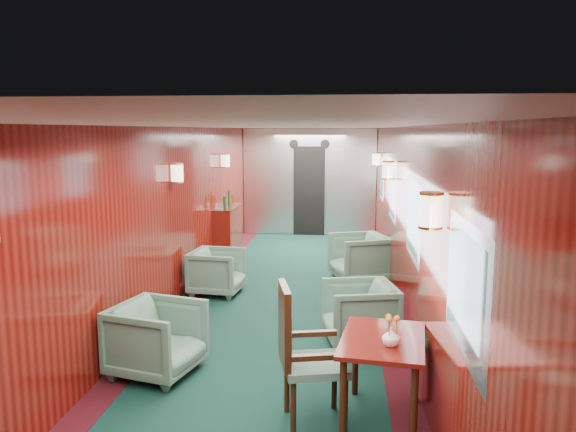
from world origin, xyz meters
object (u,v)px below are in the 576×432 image
object	(u,v)px
armchair_left_near	(157,339)
armchair_left_far	(217,272)
dining_table	(383,351)
armchair_right_far	(359,258)
armchair_right_near	(360,313)
side_chair	(301,350)
credenza	(228,232)

from	to	relation	value
armchair_left_near	armchair_left_far	world-z (taller)	armchair_left_near
armchair_left_near	armchair_left_far	bearing A→B (deg)	15.13
dining_table	armchair_right_far	size ratio (longest dim) A/B	1.24
armchair_right_near	dining_table	bearing A→B (deg)	-7.66
armchair_right_far	armchair_right_near	bearing A→B (deg)	-22.25
side_chair	armchair_right_near	bearing A→B (deg)	61.30
dining_table	armchair_left_far	world-z (taller)	dining_table
armchair_right_near	armchair_right_far	bearing A→B (deg)	166.21
side_chair	credenza	size ratio (longest dim) A/B	0.92
credenza	armchair_right_far	distance (m)	2.74
side_chair	armchair_left_near	bearing A→B (deg)	138.72
side_chair	armchair_right_near	distance (m)	1.88
armchair_right_far	armchair_left_near	bearing A→B (deg)	-50.16
credenza	armchair_left_far	size ratio (longest dim) A/B	1.73
dining_table	credenza	world-z (taller)	credenza
armchair_left_near	armchair_right_far	distance (m)	4.17
side_chair	credenza	world-z (taller)	credenza
armchair_right_near	armchair_right_far	size ratio (longest dim) A/B	0.93
credenza	dining_table	bearing A→B (deg)	-66.46
armchair_left_far	armchair_right_near	size ratio (longest dim) A/B	0.95
credenza	side_chair	bearing A→B (deg)	-72.58
dining_table	credenza	distance (m)	6.16
side_chair	credenza	distance (m)	6.05
armchair_left_far	side_chair	bearing A→B (deg)	-151.12
armchair_left_far	armchair_right_near	xyz separation A→B (m)	(2.00, -1.72, 0.02)
dining_table	credenza	xyz separation A→B (m)	(-2.46, 5.65, -0.09)
credenza	armchair_right_near	world-z (taller)	credenza
credenza	armchair_right_near	size ratio (longest dim) A/B	1.64
armchair_left_far	credenza	bearing A→B (deg)	13.85
side_chair	armchair_right_far	size ratio (longest dim) A/B	1.40
credenza	armchair_left_far	xyz separation A→B (m)	(0.32, -2.26, -0.17)
credenza	armchair_right_near	bearing A→B (deg)	-59.76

